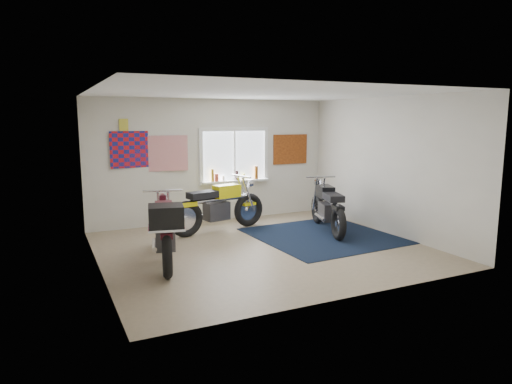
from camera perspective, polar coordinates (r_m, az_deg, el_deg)
name	(u,v)px	position (r m, az deg, el deg)	size (l,w,h in m)	color
ground	(263,248)	(8.15, 0.82, -7.05)	(5.50, 5.50, 0.00)	#9E896B
room_shell	(263,156)	(7.85, 0.85, 4.53)	(5.50, 5.50, 5.50)	white
navy_rug	(323,236)	(9.06, 8.35, -5.43)	(2.50, 2.60, 0.01)	black
window_assembly	(234,159)	(10.32, -2.72, 4.12)	(1.66, 0.17, 1.26)	white
oil_bottles	(235,175)	(10.28, -2.67, 2.15)	(1.15, 0.09, 0.30)	#936A15
flag_display	(124,125)	(9.63, -16.22, 8.06)	(1.60, 0.10, 1.17)	red
triumph_poster	(290,149)	(10.95, 4.30, 5.35)	(0.90, 0.03, 0.70)	#A54C14
yellow_triumph	(218,208)	(9.27, -4.73, -1.96)	(2.20, 0.74, 1.12)	black
black_chrome_bike	(327,208)	(9.37, 8.92, -2.04)	(0.84, 2.04, 1.08)	black
maroon_tourer	(165,230)	(7.20, -11.30, -4.69)	(0.90, 2.17, 1.10)	black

